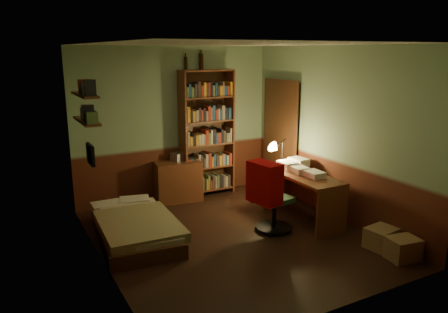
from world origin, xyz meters
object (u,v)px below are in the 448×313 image
office_chair (274,200)px  desk (302,197)px  mini_stereo (179,156)px  cardboard_box_a (403,249)px  desk_lamp (283,145)px  bookshelf (207,134)px  bed (135,220)px  dresser (179,181)px  cardboard_box_b (381,238)px

office_chair → desk: bearing=1.1°
mini_stereo → cardboard_box_a: 3.83m
mini_stereo → desk_lamp: size_ratio=0.39×
bookshelf → desk: (0.72, -1.80, -0.74)m
bed → dresser: size_ratio=2.28×
bookshelf → mini_stereo: bearing=172.9°
desk_lamp → cardboard_box_a: desk_lamp is taller
bed → dresser: bearing=51.4°
office_chair → cardboard_box_b: 1.50m
bookshelf → desk_lamp: bearing=-57.0°
bed → mini_stereo: (1.19, 1.27, 0.49)m
bed → bookshelf: bookshelf is taller
bed → desk: (2.43, -0.57, 0.10)m
mini_stereo → desk_lamp: (1.33, -1.16, 0.28)m
dresser → mini_stereo: size_ratio=3.16×
bed → cardboard_box_a: (2.72, -2.20, -0.12)m
dresser → desk: size_ratio=0.57×
cardboard_box_a → dresser: bearing=115.5°
cardboard_box_b → bed: bearing=146.3°
desk_lamp → mini_stereo: bearing=123.1°
desk_lamp → bed: bearing=166.6°
cardboard_box_a → desk_lamp: bearing=94.9°
mini_stereo → desk: mini_stereo is taller
mini_stereo → cardboard_box_a: mini_stereo is taller
bookshelf → bed: bearing=-147.2°
desk → cardboard_box_b: bearing=-75.1°
desk → bookshelf: bearing=112.6°
bookshelf → office_chair: (0.12, -1.91, -0.65)m
desk → desk_lamp: bearing=83.0°
mini_stereo → cardboard_box_a: (1.53, -3.46, -0.61)m
bed → mini_stereo: mini_stereo is taller
mini_stereo → bed: bearing=-153.5°
mini_stereo → bookshelf: bearing=-24.6°
office_chair → cardboard_box_a: 1.78m
bookshelf → desk: bookshelf is taller
dresser → desk: (1.31, -1.71, 0.02)m
desk → dresser: bearing=128.2°
bed → mini_stereo: 1.81m
desk_lamp → office_chair: 1.20m
desk → mini_stereo: bearing=124.8°
dresser → cardboard_box_a: (1.59, -3.34, -0.20)m
office_chair → cardboard_box_b: office_chair is taller
dresser → office_chair: office_chair is taller
desk_lamp → office_chair: bearing=-146.9°
cardboard_box_a → desk: bearing=100.1°
cardboard_box_a → cardboard_box_b: bearing=86.0°
office_chair → cardboard_box_b: size_ratio=2.37×
office_chair → mini_stereo: bearing=98.5°
office_chair → dresser: bearing=101.5°
desk → cardboard_box_b: 1.32m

